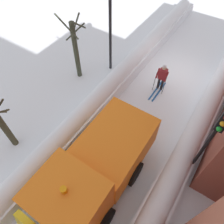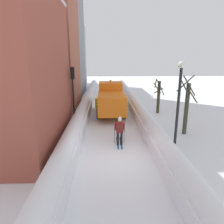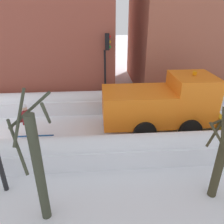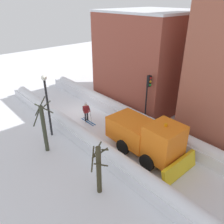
{
  "view_description": "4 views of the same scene",
  "coord_description": "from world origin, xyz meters",
  "px_view_note": "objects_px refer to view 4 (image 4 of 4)",
  "views": [
    {
      "loc": [
        -2.21,
        10.73,
        9.17
      ],
      "look_at": [
        1.03,
        5.83,
        1.57
      ],
      "focal_mm": 34.09,
      "sensor_mm": 36.0,
      "label": 1
    },
    {
      "loc": [
        -0.55,
        -9.39,
        5.13
      ],
      "look_at": [
        0.02,
        6.1,
        0.93
      ],
      "focal_mm": 31.75,
      "sensor_mm": 36.0,
      "label": 2
    },
    {
      "loc": [
        9.99,
        5.15,
        5.96
      ],
      "look_at": [
        -0.24,
        5.94,
        0.99
      ],
      "focal_mm": 35.69,
      "sensor_mm": 36.0,
      "label": 3
    },
    {
      "loc": [
        10.26,
        16.63,
        9.98
      ],
      "look_at": [
        -0.27,
        4.58,
        1.75
      ],
      "focal_mm": 36.3,
      "sensor_mm": 36.0,
      "label": 4
    }
  ],
  "objects_px": {
    "skier": "(86,111)",
    "street_lamp": "(47,99)",
    "bare_tree_mid": "(99,169)",
    "plow_truck": "(147,137)",
    "bare_tree_near": "(44,127)",
    "traffic_light_pole": "(148,92)"
  },
  "relations": [
    {
      "from": "skier",
      "to": "traffic_light_pole",
      "type": "distance_m",
      "value": 5.65
    },
    {
      "from": "skier",
      "to": "bare_tree_mid",
      "type": "relative_size",
      "value": 0.56
    },
    {
      "from": "skier",
      "to": "bare_tree_near",
      "type": "height_order",
      "value": "bare_tree_near"
    },
    {
      "from": "bare_tree_near",
      "to": "bare_tree_mid",
      "type": "xyz_separation_m",
      "value": [
        -0.43,
        5.54,
        -0.29
      ]
    },
    {
      "from": "plow_truck",
      "to": "bare_tree_mid",
      "type": "distance_m",
      "value": 4.59
    },
    {
      "from": "plow_truck",
      "to": "bare_tree_near",
      "type": "height_order",
      "value": "bare_tree_near"
    },
    {
      "from": "skier",
      "to": "street_lamp",
      "type": "bearing_deg",
      "value": 0.94
    },
    {
      "from": "skier",
      "to": "traffic_light_pole",
      "type": "xyz_separation_m",
      "value": [
        -3.3,
        4.05,
        2.16
      ]
    },
    {
      "from": "traffic_light_pole",
      "to": "bare_tree_near",
      "type": "bearing_deg",
      "value": -16.43
    },
    {
      "from": "plow_truck",
      "to": "bare_tree_mid",
      "type": "bearing_deg",
      "value": 6.7
    },
    {
      "from": "plow_truck",
      "to": "street_lamp",
      "type": "distance_m",
      "value": 7.82
    },
    {
      "from": "skier",
      "to": "bare_tree_near",
      "type": "xyz_separation_m",
      "value": [
        4.67,
        1.7,
        0.96
      ]
    },
    {
      "from": "plow_truck",
      "to": "skier",
      "type": "height_order",
      "value": "plow_truck"
    },
    {
      "from": "traffic_light_pole",
      "to": "skier",
      "type": "bearing_deg",
      "value": -50.81
    },
    {
      "from": "bare_tree_near",
      "to": "bare_tree_mid",
      "type": "bearing_deg",
      "value": 94.44
    },
    {
      "from": "plow_truck",
      "to": "street_lamp",
      "type": "height_order",
      "value": "street_lamp"
    },
    {
      "from": "plow_truck",
      "to": "bare_tree_mid",
      "type": "xyz_separation_m",
      "value": [
        4.55,
        0.53,
        0.19
      ]
    },
    {
      "from": "plow_truck",
      "to": "traffic_light_pole",
      "type": "distance_m",
      "value": 4.34
    },
    {
      "from": "bare_tree_near",
      "to": "bare_tree_mid",
      "type": "relative_size",
      "value": 1.26
    },
    {
      "from": "traffic_light_pole",
      "to": "bare_tree_mid",
      "type": "xyz_separation_m",
      "value": [
        7.54,
        3.19,
        -1.49
      ]
    },
    {
      "from": "plow_truck",
      "to": "bare_tree_near",
      "type": "bearing_deg",
      "value": -45.13
    },
    {
      "from": "street_lamp",
      "to": "bare_tree_near",
      "type": "distance_m",
      "value": 2.38
    }
  ]
}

